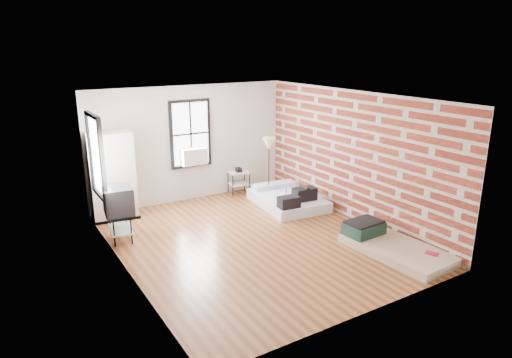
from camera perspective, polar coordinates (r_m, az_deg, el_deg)
ground at (r=9.08m, az=-0.21°, el=-7.68°), size 6.00×6.00×0.00m
room_shell at (r=8.94m, az=-0.16°, el=3.68°), size 5.02×6.02×2.80m
mattress_main at (r=10.94m, az=4.03°, el=-2.51°), size 1.53×1.96×0.59m
mattress_bare at (r=8.97m, az=16.27°, el=-7.82°), size 1.17×2.05×0.43m
wardrobe at (r=10.38m, az=-17.51°, el=0.32°), size 1.03×0.67×1.94m
side_table at (r=11.69m, az=-2.18°, el=0.34°), size 0.57×0.49×0.69m
floor_lamp at (r=11.13m, az=1.63°, el=4.03°), size 0.33×0.33×1.54m
tv_stand at (r=9.26m, az=-16.81°, el=-2.77°), size 0.61×0.82×1.08m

